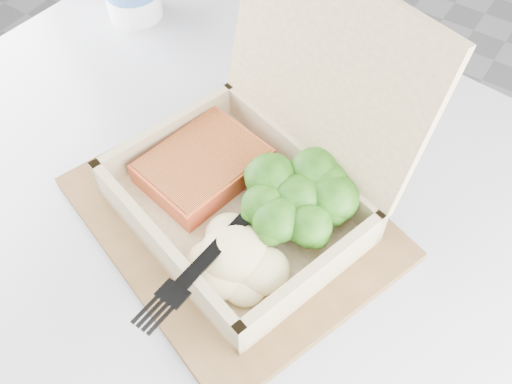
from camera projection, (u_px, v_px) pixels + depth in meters
The scene contains 8 objects.
cafe_table at pixel (192, 304), 0.74m from camera, with size 0.87×0.87×0.73m.
serving_tray at pixel (232, 218), 0.59m from camera, with size 0.31×0.25×0.01m, color brown.
takeout_container at pixel (264, 163), 0.55m from camera, with size 0.29×0.28×0.22m.
salmon_fillet at pixel (203, 166), 0.59m from camera, with size 0.09×0.12×0.03m, color orange.
broccoli_pile at pixel (297, 203), 0.55m from camera, with size 0.12×0.12×0.04m, color #377D1B, non-canonical shape.
mashed_potatoes at pixel (234, 253), 0.52m from camera, with size 0.10×0.09×0.04m, color beige.
plastic_fork at pixel (239, 223), 0.53m from camera, with size 0.03×0.18×0.02m.
receipt at pixel (342, 131), 0.67m from camera, with size 0.07×0.12×0.00m, color white.
Camera 1 is at (0.15, -0.07, 1.22)m, focal length 40.00 mm.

